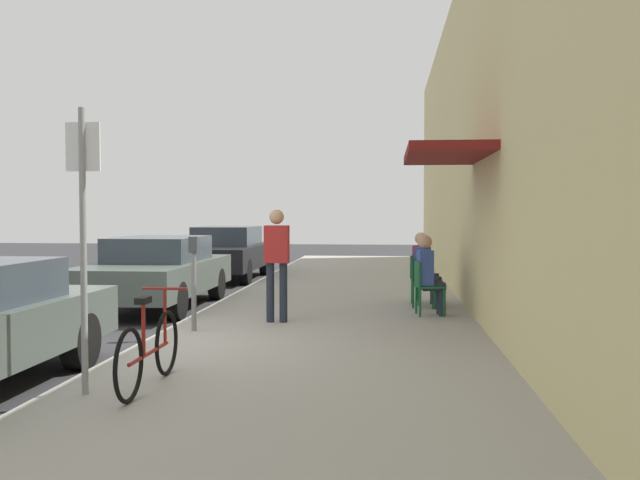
# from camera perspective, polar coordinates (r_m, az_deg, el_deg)

# --- Properties ---
(ground_plane) EXTENTS (60.00, 60.00, 0.00)m
(ground_plane) POSITION_cam_1_polar(r_m,az_deg,el_deg) (9.30, -14.51, -8.82)
(ground_plane) COLOR #2D2D30
(sidewalk_slab) EXTENTS (4.50, 32.00, 0.12)m
(sidewalk_slab) POSITION_cam_1_polar(r_m,az_deg,el_deg) (10.75, 0.68, -6.93)
(sidewalk_slab) COLOR #9E9B93
(sidewalk_slab) RESTS_ON ground_plane
(building_facade) EXTENTS (1.40, 32.00, 6.30)m
(building_facade) POSITION_cam_1_polar(r_m,az_deg,el_deg) (10.77, 13.69, 9.52)
(building_facade) COLOR beige
(building_facade) RESTS_ON ground_plane
(parked_car_1) EXTENTS (1.80, 4.40, 1.32)m
(parked_car_1) POSITION_cam_1_polar(r_m,az_deg,el_deg) (13.32, -13.10, -2.46)
(parked_car_1) COLOR #47514C
(parked_car_1) RESTS_ON ground_plane
(parked_car_2) EXTENTS (1.80, 4.40, 1.40)m
(parked_car_2) POSITION_cam_1_polar(r_m,az_deg,el_deg) (18.73, -7.60, -0.98)
(parked_car_2) COLOR black
(parked_car_2) RESTS_ON ground_plane
(parking_meter) EXTENTS (0.12, 0.10, 1.32)m
(parking_meter) POSITION_cam_1_polar(r_m,az_deg,el_deg) (9.94, -10.23, -2.91)
(parking_meter) COLOR slate
(parking_meter) RESTS_ON sidewalk_slab
(street_sign) EXTENTS (0.32, 0.06, 2.60)m
(street_sign) POSITION_cam_1_polar(r_m,az_deg,el_deg) (6.69, -18.69, 0.96)
(street_sign) COLOR gray
(street_sign) RESTS_ON sidewalk_slab
(bicycle_0) EXTENTS (0.46, 1.71, 0.90)m
(bicycle_0) POSITION_cam_1_polar(r_m,az_deg,el_deg) (6.88, -13.71, -8.68)
(bicycle_0) COLOR black
(bicycle_0) RESTS_ON sidewalk_slab
(cafe_chair_0) EXTENTS (0.49, 0.49, 0.87)m
(cafe_chair_0) POSITION_cam_1_polar(r_m,az_deg,el_deg) (11.41, 8.53, -3.56)
(cafe_chair_0) COLOR #14592D
(cafe_chair_0) RESTS_ON sidewalk_slab
(seated_patron_0) EXTENTS (0.46, 0.40, 1.29)m
(seated_patron_0) POSITION_cam_1_polar(r_m,az_deg,el_deg) (11.40, 8.84, -2.60)
(seated_patron_0) COLOR #232838
(seated_patron_0) RESTS_ON sidewalk_slab
(cafe_chair_1) EXTENTS (0.55, 0.55, 0.87)m
(cafe_chair_1) POSITION_cam_1_polar(r_m,az_deg,el_deg) (12.36, 8.31, -3.11)
(cafe_chair_1) COLOR #14592D
(cafe_chair_1) RESTS_ON sidewalk_slab
(seated_patron_1) EXTENTS (0.50, 0.46, 1.29)m
(seated_patron_1) POSITION_cam_1_polar(r_m,az_deg,el_deg) (12.33, 8.59, -2.23)
(seated_patron_1) COLOR #232838
(seated_patron_1) RESTS_ON sidewalk_slab
(cafe_chair_2) EXTENTS (0.55, 0.55, 0.87)m
(cafe_chair_2) POSITION_cam_1_polar(r_m,az_deg,el_deg) (13.00, 8.17, -2.85)
(cafe_chair_2) COLOR #14592D
(cafe_chair_2) RESTS_ON sidewalk_slab
(seated_patron_2) EXTENTS (0.50, 0.46, 1.29)m
(seated_patron_2) POSITION_cam_1_polar(r_m,az_deg,el_deg) (12.97, 8.44, -2.01)
(seated_patron_2) COLOR #232838
(seated_patron_2) RESTS_ON sidewalk_slab
(pedestrian_standing) EXTENTS (0.36, 0.22, 1.70)m
(pedestrian_standing) POSITION_cam_1_polar(r_m,az_deg,el_deg) (10.55, -3.54, -1.31)
(pedestrian_standing) COLOR #232838
(pedestrian_standing) RESTS_ON sidewalk_slab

